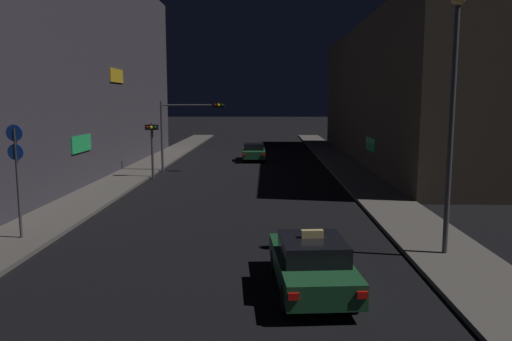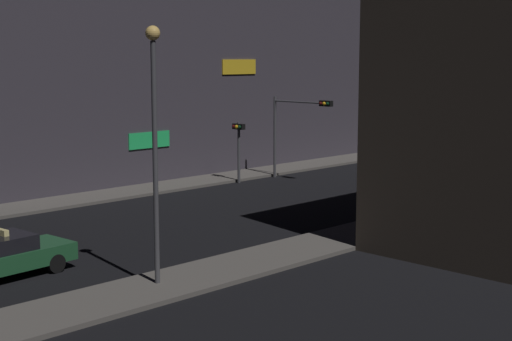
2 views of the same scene
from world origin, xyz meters
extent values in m
cube|color=#5B5651|center=(-7.28, 31.94, 0.07)|extent=(2.72, 67.89, 0.15)
cube|color=#5B5651|center=(7.28, 31.94, 0.07)|extent=(2.72, 67.89, 0.15)
cube|color=#3D3842|center=(-14.44, 30.13, 7.12)|extent=(11.60, 34.87, 14.24)
cube|color=#26CC66|center=(-8.60, 23.16, 2.56)|extent=(0.08, 2.80, 0.90)
cube|color=yellow|center=(-8.60, 30.13, 6.55)|extent=(0.08, 2.80, 0.90)
cube|color=#473D33|center=(13.42, 37.30, 5.39)|extent=(9.57, 35.42, 10.78)
cube|color=#26CC66|center=(8.60, 30.21, 1.94)|extent=(0.08, 2.80, 0.90)
cube|color=#1E512D|center=(2.67, 8.68, 0.62)|extent=(2.14, 4.53, 0.60)
cube|color=black|center=(2.68, 8.48, 1.17)|extent=(1.73, 2.10, 0.50)
cube|color=red|center=(2.09, 6.41, 0.72)|extent=(0.24, 0.08, 0.16)
cube|color=red|center=(3.59, 6.52, 0.72)|extent=(0.24, 0.08, 0.16)
cylinder|color=black|center=(1.76, 9.98, 0.32)|extent=(0.27, 0.66, 0.64)
cylinder|color=black|center=(3.36, 10.10, 0.32)|extent=(0.27, 0.66, 0.64)
cylinder|color=black|center=(1.98, 7.26, 0.32)|extent=(0.27, 0.66, 0.64)
cylinder|color=black|center=(3.57, 7.38, 0.32)|extent=(0.27, 0.66, 0.64)
cube|color=#F4E08C|center=(2.67, 8.58, 1.52)|extent=(0.57, 0.22, 0.20)
cube|color=#1E512D|center=(0.46, 37.10, 0.62)|extent=(1.93, 4.45, 0.60)
cube|color=black|center=(0.47, 36.90, 1.17)|extent=(1.64, 2.03, 0.50)
cube|color=red|center=(-0.22, 34.86, 0.72)|extent=(0.24, 0.07, 0.16)
cube|color=red|center=(1.28, 34.91, 0.72)|extent=(0.24, 0.07, 0.16)
cylinder|color=black|center=(-0.38, 38.44, 0.32)|extent=(0.24, 0.65, 0.64)
cylinder|color=black|center=(1.22, 38.49, 0.32)|extent=(0.24, 0.65, 0.64)
cylinder|color=black|center=(-0.30, 35.71, 0.32)|extent=(0.24, 0.65, 0.64)
cylinder|color=black|center=(1.30, 35.76, 0.32)|extent=(0.24, 0.65, 0.64)
cylinder|color=#47474C|center=(-5.66, 30.25, 2.42)|extent=(0.16, 0.16, 4.84)
cylinder|color=#47474C|center=(-3.70, 30.25, 4.59)|extent=(3.93, 0.10, 0.10)
cube|color=black|center=(-1.74, 30.25, 4.59)|extent=(0.80, 0.28, 0.32)
sphere|color=#3F0C0C|center=(-1.99, 30.08, 4.59)|extent=(0.20, 0.20, 0.20)
sphere|color=yellow|center=(-1.74, 30.08, 4.59)|extent=(0.20, 0.20, 0.20)
sphere|color=#0C3319|center=(-1.49, 30.08, 4.59)|extent=(0.20, 0.20, 0.20)
cylinder|color=#47474C|center=(-5.66, 27.27, 1.75)|extent=(0.16, 0.16, 3.49)
cube|color=black|center=(-5.66, 27.27, 3.24)|extent=(0.80, 0.28, 0.32)
sphere|color=#3F0C0C|center=(-5.91, 27.09, 3.24)|extent=(0.20, 0.20, 0.20)
sphere|color=yellow|center=(-5.66, 27.09, 3.24)|extent=(0.20, 0.20, 0.20)
sphere|color=#0C3319|center=(-5.42, 27.09, 3.24)|extent=(0.20, 0.20, 0.20)
cylinder|color=#47474C|center=(-7.05, 12.95, 2.05)|extent=(0.10, 0.10, 3.80)
cylinder|color=blue|center=(-7.05, 12.93, 3.80)|extent=(0.57, 0.03, 0.57)
cylinder|color=blue|center=(-7.05, 12.93, 3.15)|extent=(0.55, 0.03, 0.55)
cylinder|color=#47474C|center=(7.11, 11.47, 3.90)|extent=(0.16, 0.16, 7.50)
camera|label=1|loc=(1.50, -3.87, 4.89)|focal=35.15mm
camera|label=2|loc=(25.77, -2.89, 7.18)|focal=54.00mm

